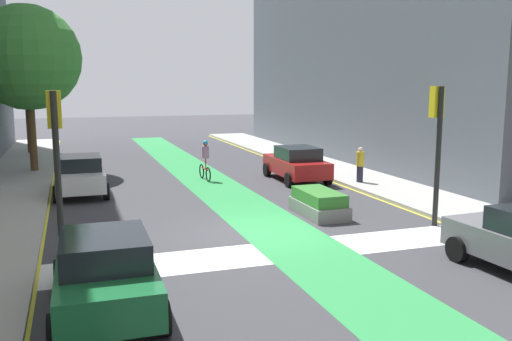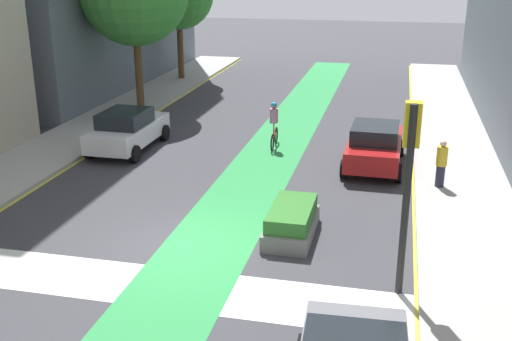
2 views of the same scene
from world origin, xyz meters
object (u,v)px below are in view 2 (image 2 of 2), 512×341
at_px(cyclist_in_lane, 274,124).
at_px(car_red_right_far, 375,145).
at_px(traffic_signal_near_right, 409,163).
at_px(pedestrian_sidewalk_right_a, 441,163).
at_px(car_white_left_far, 128,130).
at_px(median_planter, 291,222).

bearing_deg(cyclist_in_lane, car_red_right_far, -19.89).
bearing_deg(traffic_signal_near_right, pedestrian_sidewalk_right_a, 79.97).
distance_m(car_white_left_far, median_planter, 9.83).
height_order(cyclist_in_lane, pedestrian_sidewalk_right_a, cyclist_in_lane).
bearing_deg(car_red_right_far, traffic_signal_near_right, -83.48).
bearing_deg(median_planter, cyclist_in_lane, 104.72).
xyz_separation_m(car_red_right_far, median_planter, (-1.87, -6.36, -0.40)).
distance_m(car_red_right_far, cyclist_in_lane, 4.17).
distance_m(traffic_signal_near_right, cyclist_in_lane, 11.37).
distance_m(car_red_right_far, pedestrian_sidewalk_right_a, 2.92).
bearing_deg(car_white_left_far, traffic_signal_near_right, -39.66).
distance_m(traffic_signal_near_right, car_red_right_far, 8.97).
relative_size(traffic_signal_near_right, car_red_right_far, 1.02).
bearing_deg(cyclist_in_lane, pedestrian_sidewalk_right_a, -28.98).
height_order(traffic_signal_near_right, car_white_left_far, traffic_signal_near_right).
relative_size(pedestrian_sidewalk_right_a, median_planter, 0.61).
relative_size(traffic_signal_near_right, pedestrian_sidewalk_right_a, 2.83).
height_order(traffic_signal_near_right, car_red_right_far, traffic_signal_near_right).
xyz_separation_m(traffic_signal_near_right, car_white_left_far, (-10.37, 8.60, -2.22)).
relative_size(car_white_left_far, cyclist_in_lane, 2.27).
height_order(traffic_signal_near_right, pedestrian_sidewalk_right_a, traffic_signal_near_right).
bearing_deg(cyclist_in_lane, traffic_signal_near_right, -64.00).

